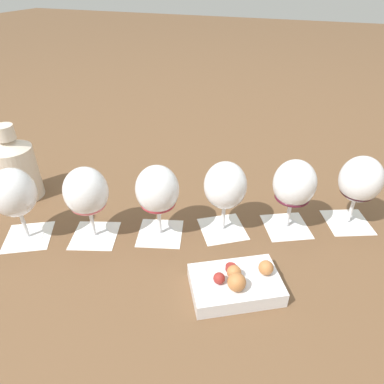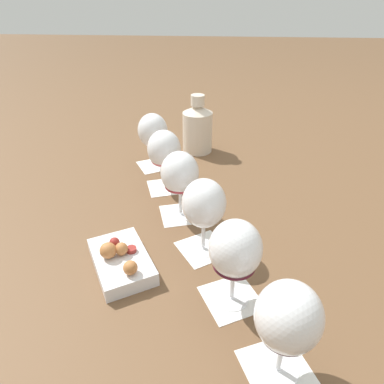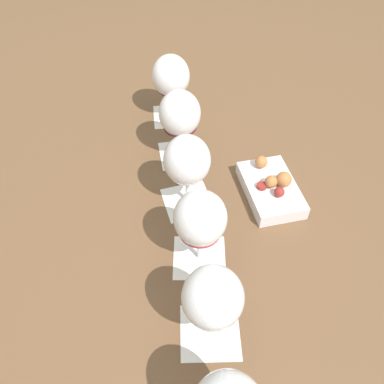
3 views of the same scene
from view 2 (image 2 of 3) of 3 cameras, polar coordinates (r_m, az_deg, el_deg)
name	(u,v)px [view 2 (image 2 of 3)]	position (r m, az deg, el deg)	size (l,w,h in m)	color
ground_plane	(193,230)	(0.86, 0.16, -6.37)	(8.00, 8.00, 0.00)	brown
tasting_card_0	(155,165)	(1.18, -6.22, 4.48)	(0.14, 0.14, 0.00)	white
tasting_card_1	(166,187)	(1.05, -4.40, 0.87)	(0.13, 0.13, 0.00)	white
tasting_card_2	(181,214)	(0.92, -1.91, -3.70)	(0.13, 0.13, 0.00)	white
tasting_card_3	(203,248)	(0.81, 1.84, -9.36)	(0.14, 0.14, 0.00)	white
tasting_card_4	(231,298)	(0.70, 6.56, -17.13)	(0.14, 0.14, 0.00)	white
tasting_card_5	(277,369)	(0.63, 14.00, -26.75)	(0.14, 0.14, 0.00)	white
wine_glass_0	(153,133)	(1.13, -6.55, 9.79)	(0.10, 0.10, 0.18)	white
wine_glass_1	(164,152)	(0.99, -4.67, 6.74)	(0.10, 0.10, 0.18)	white
wine_glass_2	(180,175)	(0.86, -2.04, 2.78)	(0.10, 0.10, 0.18)	white
wine_glass_3	(204,206)	(0.74, 1.99, -2.39)	(0.10, 0.10, 0.18)	white
wine_glass_4	(235,252)	(0.62, 7.20, -9.83)	(0.10, 0.10, 0.18)	white
wine_glass_5	(288,320)	(0.53, 15.66, -19.91)	(0.10, 0.10, 0.18)	white
ceramic_vase	(197,128)	(1.25, 0.91, 10.68)	(0.11, 0.11, 0.21)	beige
snack_dish	(121,260)	(0.76, -11.77, -11.06)	(0.20, 0.18, 0.07)	silver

